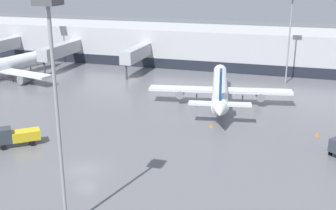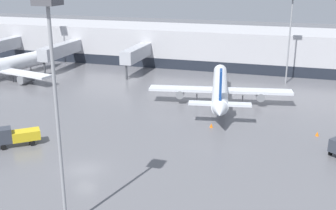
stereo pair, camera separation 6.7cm
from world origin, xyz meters
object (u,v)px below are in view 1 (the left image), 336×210
object	(u,v)px
service_truck_2	(15,136)
apron_light_mast_0	(47,15)
parked_jet_1	(220,88)
traffic_cone_1	(211,125)
traffic_cone_2	(317,134)
apron_light_mast_1	(291,14)
apron_light_mast_2	(52,54)

from	to	relation	value
service_truck_2	apron_light_mast_0	xyz separation A→B (m)	(-22.90, 45.46, 10.87)
parked_jet_1	traffic_cone_1	world-z (taller)	parked_jet_1
traffic_cone_2	service_truck_2	bearing A→B (deg)	-158.03
traffic_cone_2	apron_light_mast_1	size ratio (longest dim) A/B	0.03
service_truck_2	apron_light_mast_0	world-z (taller)	apron_light_mast_0
apron_light_mast_2	apron_light_mast_1	bearing A→B (deg)	73.92
parked_jet_1	traffic_cone_2	world-z (taller)	parked_jet_1
apron_light_mast_1	traffic_cone_2	bearing A→B (deg)	-79.41
apron_light_mast_0	apron_light_mast_1	world-z (taller)	apron_light_mast_1
parked_jet_1	service_truck_2	size ratio (longest dim) A/B	5.48
service_truck_2	apron_light_mast_1	world-z (taller)	apron_light_mast_1
parked_jet_1	apron_light_mast_2	size ratio (longest dim) A/B	1.50
service_truck_2	apron_light_mast_0	size ratio (longest dim) A/B	0.37
service_truck_2	traffic_cone_2	bearing A→B (deg)	162.11
parked_jet_1	apron_light_mast_0	bearing A→B (deg)	57.03
service_truck_2	apron_light_mast_2	distance (m)	26.21
service_truck_2	apron_light_mast_0	bearing A→B (deg)	-103.12
traffic_cone_1	apron_light_mast_2	bearing A→B (deg)	-104.35
traffic_cone_2	apron_light_mast_0	size ratio (longest dim) A/B	0.04
traffic_cone_2	apron_light_mast_0	bearing A→B (deg)	154.09
service_truck_2	apron_light_mast_1	xyz separation A→B (m)	(33.19, 44.59, 12.71)
apron_light_mast_0	apron_light_mast_2	bearing A→B (deg)	-57.06
traffic_cone_1	apron_light_mast_0	world-z (taller)	apron_light_mast_0
service_truck_2	traffic_cone_2	world-z (taller)	service_truck_2
traffic_cone_2	apron_light_mast_2	xyz separation A→B (m)	(-22.52, -30.30, 15.69)
parked_jet_1	apron_light_mast_2	bearing A→B (deg)	160.79
traffic_cone_2	apron_light_mast_0	world-z (taller)	apron_light_mast_0
parked_jet_1	traffic_cone_2	bearing A→B (deg)	-134.01
traffic_cone_1	apron_light_mast_1	bearing A→B (deg)	72.26
traffic_cone_2	apron_light_mast_2	world-z (taller)	apron_light_mast_2
traffic_cone_1	apron_light_mast_1	distance (m)	34.49
traffic_cone_1	traffic_cone_2	distance (m)	15.08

